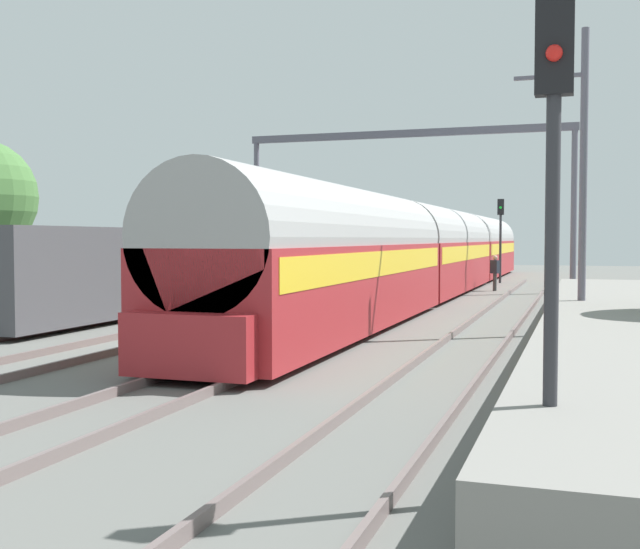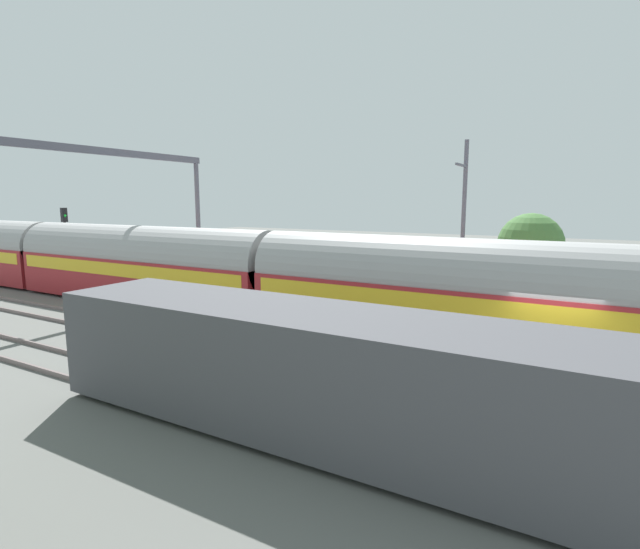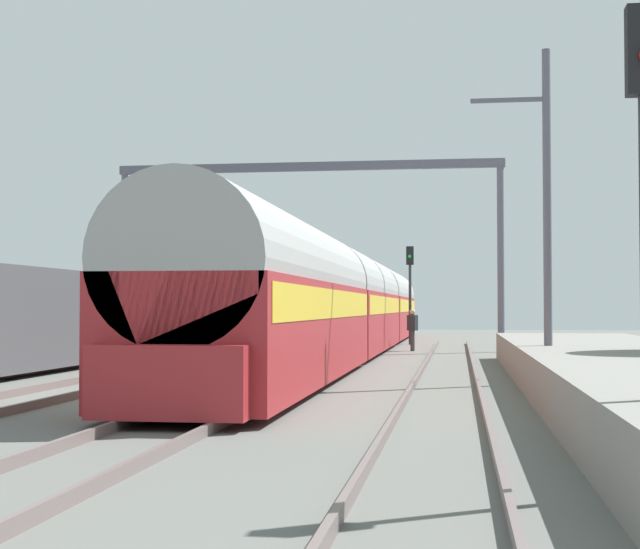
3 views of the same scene
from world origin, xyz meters
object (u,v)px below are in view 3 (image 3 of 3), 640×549
at_px(passenger_train, 350,303).
at_px(catenary_gantry, 307,209).
at_px(person_crossing, 413,326).
at_px(railway_signal_far, 410,281).

distance_m(passenger_train, catenary_gantry, 4.69).
bearing_deg(catenary_gantry, passenger_train, -40.21).
bearing_deg(person_crossing, railway_signal_far, -55.07).
relative_size(passenger_train, railway_signal_far, 10.30).
bearing_deg(person_crossing, passenger_train, 73.71).
bearing_deg(railway_signal_far, catenary_gantry, -117.36).
bearing_deg(catenary_gantry, railway_signal_far, 62.64).
height_order(person_crossing, catenary_gantry, catenary_gantry).
bearing_deg(railway_signal_far, passenger_train, -101.78).
height_order(passenger_train, person_crossing, passenger_train).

